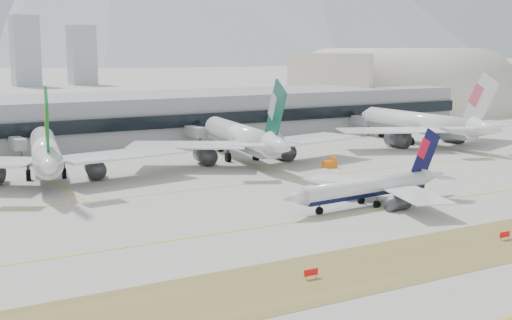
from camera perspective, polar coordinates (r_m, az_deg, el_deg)
ground at (r=130.44m, az=1.91°, el=-4.53°), size 3000.00×3000.00×0.00m
taxiing_airliner at (r=140.72m, az=9.25°, el=-2.20°), size 42.60×36.91×14.30m
widebody_eva at (r=171.54m, az=-16.50°, el=0.49°), size 63.70×63.38×23.27m
widebody_cathay at (r=191.29m, az=-1.02°, el=1.73°), size 64.85×64.26×23.49m
widebody_china_air at (r=230.89m, az=13.24°, el=2.77°), size 66.83×65.34×23.83m
terminal at (r=232.98m, az=-13.56°, el=3.10°), size 280.00×43.10×15.00m
hangar at (r=330.35m, az=11.88°, el=3.56°), size 91.00×60.00×60.00m
hold_sign_left at (r=96.24m, az=4.42°, el=-8.97°), size 2.20×0.15×1.35m
hold_sign_right at (r=121.32m, az=19.28°, el=-5.65°), size 2.20×0.15×1.35m
gse_c at (r=183.46m, az=5.95°, el=-0.27°), size 3.55×2.00×2.60m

